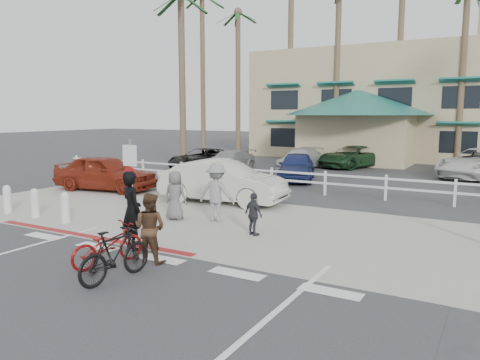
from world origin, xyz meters
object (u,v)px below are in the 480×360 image
Objects in this scene: bike_red at (108,245)px; car_red_compact at (105,173)px; sign_post at (131,181)px; car_white_sedan at (223,182)px; bike_black at (115,255)px.

car_red_compact reaches higher than bike_red.
sign_post is 5.00m from car_white_sedan.
bike_black is 8.42m from car_white_sedan.
sign_post is 1.68× the size of bike_red.
bike_red is 0.99× the size of bike_black.
car_red_compact reaches higher than bike_black.
car_red_compact is at bearing -30.01° from bike_red.
bike_red is at bearing -30.54° from bike_black.
sign_post is 0.64× the size of car_red_compact.
bike_black is 11.52m from car_red_compact.
sign_post reaches higher than bike_red.
bike_black is at bearing -52.32° from sign_post.
bike_red is (1.56, -2.47, -1.00)m from sign_post.
sign_post reaches higher than car_white_sedan.
bike_red is at bearing -142.75° from car_red_compact.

